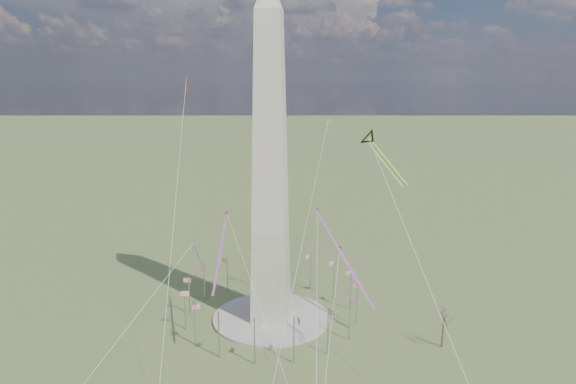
# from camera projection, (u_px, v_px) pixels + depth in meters

# --- Properties ---
(ground) EXTENTS (2000.00, 2000.00, 0.00)m
(ground) POSITION_uv_depth(u_px,v_px,m) (271.00, 319.00, 158.38)
(ground) COLOR #485E2F
(ground) RESTS_ON ground
(plaza) EXTENTS (36.00, 36.00, 0.80)m
(plaza) POSITION_uv_depth(u_px,v_px,m) (271.00, 317.00, 158.29)
(plaza) COLOR #A19A94
(plaza) RESTS_ON ground
(washington_monument) EXTENTS (15.56, 15.56, 100.00)m
(washington_monument) POSITION_uv_depth(u_px,v_px,m) (270.00, 166.00, 147.90)
(washington_monument) COLOR #BCB89D
(washington_monument) RESTS_ON plaza
(flagpole_ring) EXTENTS (54.40, 54.40, 13.00)m
(flagpole_ring) POSITION_uv_depth(u_px,v_px,m) (271.00, 297.00, 156.79)
(flagpole_ring) COLOR #AEB0B5
(flagpole_ring) RESTS_ON ground
(tree_near) EXTENTS (7.61, 7.61, 13.32)m
(tree_near) POSITION_uv_depth(u_px,v_px,m) (444.00, 315.00, 139.76)
(tree_near) COLOR #4D422F
(tree_near) RESTS_ON ground
(kite_delta_black) EXTENTS (14.11, 15.76, 14.21)m
(kite_delta_black) POSITION_uv_depth(u_px,v_px,m) (371.00, 141.00, 147.44)
(kite_delta_black) COLOR black
(kite_delta_black) RESTS_ON ground
(kite_diamond_purple) EXTENTS (2.30, 3.52, 10.65)m
(kite_diamond_purple) POSITION_uv_depth(u_px,v_px,m) (197.00, 242.00, 155.06)
(kite_diamond_purple) COLOR #451A77
(kite_diamond_purple) RESTS_ON ground
(kite_streamer_left) EXTENTS (13.72, 19.77, 15.68)m
(kite_streamer_left) POSITION_uv_depth(u_px,v_px,m) (331.00, 235.00, 140.96)
(kite_streamer_left) COLOR #E84A24
(kite_streamer_left) RESTS_ON ground
(kite_streamer_mid) EXTENTS (3.39, 23.91, 16.41)m
(kite_streamer_mid) POSITION_uv_depth(u_px,v_px,m) (222.00, 239.00, 141.35)
(kite_streamer_mid) COLOR #E84A24
(kite_streamer_mid) RESTS_ON ground
(kite_streamer_right) EXTENTS (11.70, 16.83, 13.33)m
(kite_streamer_right) POSITION_uv_depth(u_px,v_px,m) (352.00, 269.00, 153.72)
(kite_streamer_right) COLOR #E84A24
(kite_streamer_right) RESTS_ON ground
(kite_small_red) EXTENTS (1.78, 1.64, 4.95)m
(kite_small_red) POSITION_uv_depth(u_px,v_px,m) (186.00, 80.00, 176.25)
(kite_small_red) COLOR red
(kite_small_red) RESTS_ON ground
(kite_small_white) EXTENTS (1.21, 1.75, 4.34)m
(kite_small_white) POSITION_uv_depth(u_px,v_px,m) (328.00, 123.00, 194.04)
(kite_small_white) COLOR white
(kite_small_white) RESTS_ON ground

